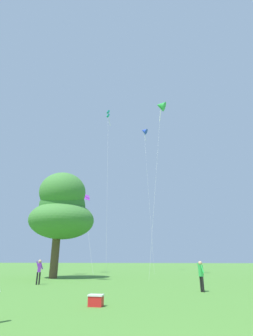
% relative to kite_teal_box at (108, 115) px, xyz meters
% --- Properties ---
extents(kite_teal_box, '(3.00, 8.78, 26.24)m').
position_rel_kite_teal_box_xyz_m(kite_teal_box, '(0.00, 0.00, 0.00)').
color(kite_teal_box, teal).
rests_on(kite_teal_box, ground_plane).
extents(kite_purple_streamer, '(4.58, 6.03, 11.94)m').
position_rel_kite_teal_box_xyz_m(kite_purple_streamer, '(-3.58, 0.25, -14.57)').
color(kite_purple_streamer, purple).
rests_on(kite_purple_streamer, ground_plane).
extents(kite_green_small, '(2.33, 8.74, 24.01)m').
position_rel_kite_teal_box_xyz_m(kite_green_small, '(9.18, -4.39, -2.09)').
color(kite_green_small, green).
rests_on(kite_green_small, ground_plane).
extents(kite_red_high, '(2.46, 4.76, 8.49)m').
position_rel_kite_teal_box_xyz_m(kite_red_high, '(-4.45, -5.05, -17.84)').
color(kite_red_high, red).
rests_on(kite_red_high, ground_plane).
extents(kite_blue_delta, '(2.78, 9.58, 27.03)m').
position_rel_kite_teal_box_xyz_m(kite_blue_delta, '(5.05, 8.82, 1.04)').
color(kite_blue_delta, blue).
rests_on(kite_blue_delta, ground_plane).
extents(person_far_back, '(0.39, 0.49, 1.69)m').
position_rel_kite_teal_box_xyz_m(person_far_back, '(11.75, -20.29, -24.17)').
color(person_far_back, black).
rests_on(person_far_back, ground_plane).
extents(person_in_red_shirt, '(0.51, 0.42, 1.79)m').
position_rel_kite_teal_box_xyz_m(person_in_red_shirt, '(-0.14, -17.68, -24.11)').
color(person_in_red_shirt, black).
rests_on(person_in_red_shirt, ground_plane).
extents(tree_left_oak, '(6.99, 6.99, 11.07)m').
position_rel_kite_teal_box_xyz_m(tree_left_oak, '(-1.89, -10.85, -18.15)').
color(tree_left_oak, brown).
rests_on(tree_left_oak, ground_plane).
extents(picnic_cooler, '(0.60, 0.40, 0.44)m').
position_rel_kite_teal_box_xyz_m(picnic_cooler, '(7.20, -26.30, -24.96)').
color(picnic_cooler, red).
rests_on(picnic_cooler, ground_plane).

